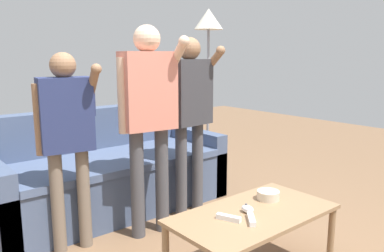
{
  "coord_description": "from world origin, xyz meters",
  "views": [
    {
      "loc": [
        -1.51,
        -1.68,
        1.4
      ],
      "look_at": [
        0.13,
        0.31,
        0.92
      ],
      "focal_mm": 35.84,
      "sensor_mm": 36.0,
      "label": 1
    }
  ],
  "objects": [
    {
      "name": "game_remote_wand_near",
      "position": [
        0.09,
        -0.29,
        0.46
      ],
      "size": [
        0.13,
        0.14,
        0.03
      ],
      "color": "white",
      "rests_on": "coffee_table"
    },
    {
      "name": "floor_lamp",
      "position": [
        1.37,
        1.52,
        1.63
      ],
      "size": [
        0.32,
        0.32,
        1.9
      ],
      "color": "#2D2D33",
      "rests_on": "ground"
    },
    {
      "name": "snack_bowl",
      "position": [
        0.44,
        -0.12,
        0.48
      ],
      "size": [
        0.15,
        0.15,
        0.06
      ],
      "primitive_type": "cylinder",
      "color": "beige",
      "rests_on": "coffee_table"
    },
    {
      "name": "game_remote_wand_far",
      "position": [
        -0.0,
        -0.19,
        0.46
      ],
      "size": [
        0.09,
        0.15,
        0.03
      ],
      "color": "white",
      "rests_on": "coffee_table"
    },
    {
      "name": "coffee_table",
      "position": [
        0.21,
        -0.2,
        0.39
      ],
      "size": [
        1.06,
        0.56,
        0.45
      ],
      "color": "#997551",
      "rests_on": "ground"
    },
    {
      "name": "player_center",
      "position": [
        0.06,
        0.73,
        1.02
      ],
      "size": [
        0.47,
        0.39,
        1.62
      ],
      "color": "#47474C",
      "rests_on": "ground"
    },
    {
      "name": "couch",
      "position": [
        0.06,
        1.45,
        0.31
      ],
      "size": [
        2.1,
        0.94,
        0.9
      ],
      "color": "#475675",
      "rests_on": "ground"
    },
    {
      "name": "player_right",
      "position": [
        0.56,
        0.85,
        0.98
      ],
      "size": [
        0.47,
        0.32,
        1.55
      ],
      "color": "#47474C",
      "rests_on": "ground"
    },
    {
      "name": "player_left",
      "position": [
        -0.52,
        0.88,
        0.89
      ],
      "size": [
        0.41,
        0.36,
        1.42
      ],
      "color": "#756656",
      "rests_on": "ground"
    },
    {
      "name": "game_remote_nunchuk",
      "position": [
        0.17,
        -0.19,
        0.47
      ],
      "size": [
        0.06,
        0.09,
        0.05
      ],
      "color": "white",
      "rests_on": "coffee_table"
    }
  ]
}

